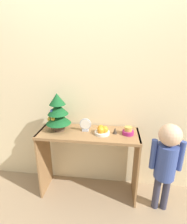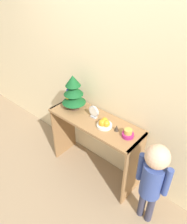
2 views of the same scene
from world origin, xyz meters
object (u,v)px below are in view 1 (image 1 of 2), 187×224
(fruit_bowl, at_px, (102,131))
(desk_clock, at_px, (85,125))
(child_figure, at_px, (167,158))
(figurine, at_px, (115,131))
(singing_bowl, at_px, (128,131))
(mini_tree, at_px, (58,112))

(fruit_bowl, height_order, desk_clock, desk_clock)
(child_figure, bearing_deg, fruit_bowl, 170.22)
(figurine, distance_m, child_figure, 0.58)
(singing_bowl, xyz_separation_m, figurine, (-0.14, 0.00, -0.00))
(desk_clock, bearing_deg, singing_bowl, -2.57)
(singing_bowl, distance_m, desk_clock, 0.47)
(fruit_bowl, relative_size, figurine, 2.39)
(mini_tree, distance_m, fruit_bowl, 0.52)
(mini_tree, bearing_deg, figurine, -1.40)
(mini_tree, xyz_separation_m, fruit_bowl, (0.49, -0.04, -0.17))
(singing_bowl, height_order, desk_clock, desk_clock)
(child_figure, bearing_deg, desk_clock, 169.20)
(fruit_bowl, distance_m, desk_clock, 0.20)
(mini_tree, height_order, singing_bowl, mini_tree)
(desk_clock, distance_m, child_figure, 0.90)
(singing_bowl, bearing_deg, desk_clock, 177.43)
(desk_clock, relative_size, figurine, 2.18)
(desk_clock, distance_m, figurine, 0.33)
(figurine, bearing_deg, desk_clock, 176.56)
(singing_bowl, bearing_deg, child_figure, -20.17)
(fruit_bowl, distance_m, figurine, 0.14)
(figurine, bearing_deg, mini_tree, 178.60)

